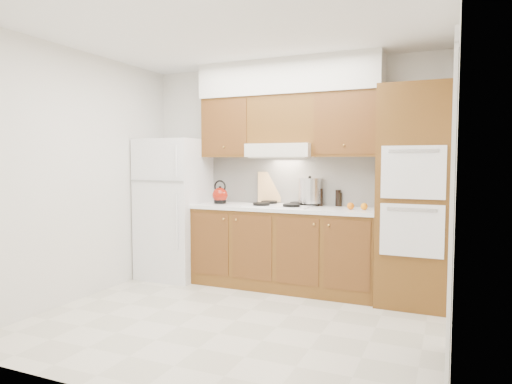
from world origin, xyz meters
TOP-DOWN VIEW (x-y plane):
  - floor at (0.00, 0.00)m, footprint 3.60×3.60m
  - ceiling at (0.00, 0.00)m, footprint 3.60×3.60m
  - wall_back at (0.00, 1.50)m, footprint 3.60×0.02m
  - wall_left at (-1.80, 0.00)m, footprint 0.02×3.00m
  - wall_right at (1.80, 0.00)m, footprint 0.02×3.00m
  - fridge at (-1.41, 1.14)m, footprint 0.75×0.72m
  - base_cabinets at (0.02, 1.20)m, footprint 2.11×0.60m
  - countertop at (0.03, 1.19)m, footprint 2.13×0.62m
  - backsplash at (0.02, 1.49)m, footprint 2.11×0.03m
  - oven_cabinet at (1.44, 1.18)m, footprint 0.70×0.65m
  - upper_cab_left at (-0.71, 1.33)m, footprint 0.63×0.33m
  - upper_cab_right at (0.72, 1.33)m, footprint 0.73×0.33m
  - range_hood at (-0.02, 1.27)m, footprint 0.75×0.45m
  - upper_cab_over_hood at (-0.02, 1.33)m, footprint 0.75×0.33m
  - soffit at (0.03, 1.32)m, footprint 2.13×0.36m
  - cooktop at (-0.02, 1.21)m, footprint 0.74×0.50m
  - doorway at (1.79, -0.35)m, footprint 0.02×0.90m
  - wall_clock at (1.79, 0.55)m, footprint 0.02×0.30m
  - kettle at (-0.78, 1.17)m, footprint 0.24×0.24m
  - cutting_board at (-0.25, 1.45)m, footprint 0.29×0.19m
  - stock_pot at (0.27, 1.39)m, footprint 0.28×0.28m
  - condiment_a at (0.40, 1.41)m, footprint 0.07×0.07m
  - condiment_b at (0.59, 1.45)m, footprint 0.07×0.07m
  - condiment_c at (0.61, 1.45)m, footprint 0.06×0.06m
  - orange_near at (0.80, 1.15)m, footprint 0.09×0.09m
  - orange_far at (0.94, 1.16)m, footprint 0.08×0.08m

SIDE VIEW (x-z plane):
  - floor at x=0.00m, z-range 0.00..0.00m
  - base_cabinets at x=0.02m, z-range 0.00..0.90m
  - fridge at x=-1.41m, z-range 0.00..1.72m
  - countertop at x=0.03m, z-range 0.90..0.94m
  - cooktop at x=-0.02m, z-range 0.94..0.95m
  - orange_far at x=0.94m, z-range 0.94..1.01m
  - orange_near at x=0.80m, z-range 0.94..1.02m
  - condiment_c at x=0.61m, z-range 0.94..1.10m
  - condiment_b at x=0.59m, z-range 0.94..1.13m
  - condiment_a at x=0.40m, z-range 0.94..1.14m
  - kettle at x=-0.78m, z-range 0.95..1.14m
  - doorway at x=1.79m, z-range 0.00..2.10m
  - oven_cabinet at x=1.44m, z-range 0.00..2.20m
  - stock_pot at x=0.27m, z-range 0.97..1.25m
  - cutting_board at x=-0.25m, z-range 0.96..1.32m
  - backsplash at x=0.02m, z-range 0.94..1.50m
  - wall_back at x=0.00m, z-range 0.00..2.60m
  - wall_left at x=-1.80m, z-range 0.00..2.60m
  - wall_right at x=1.80m, z-range 0.00..2.60m
  - range_hood at x=-0.02m, z-range 1.50..1.65m
  - upper_cab_left at x=-0.71m, z-range 1.50..2.20m
  - upper_cab_right at x=0.72m, z-range 1.50..2.20m
  - upper_cab_over_hood at x=-0.02m, z-range 1.65..2.20m
  - wall_clock at x=1.79m, z-range 2.00..2.30m
  - soffit at x=0.03m, z-range 2.20..2.60m
  - ceiling at x=0.00m, z-range 2.60..2.60m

